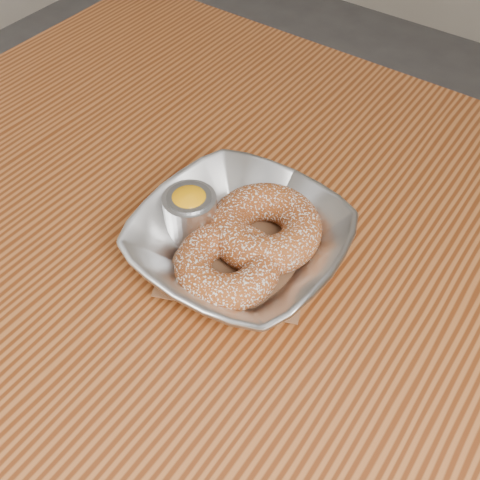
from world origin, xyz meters
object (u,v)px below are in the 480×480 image
Objects in this scene: serving_bowl at (240,243)px; donut_back at (265,228)px; donut_front at (228,265)px; ramekin at (190,212)px; table at (299,324)px.

serving_bowl and donut_back have the same top height.
serving_bowl is at bearing 104.29° from donut_front.
donut_front is at bearing -22.11° from ramekin.
table is 0.19m from ramekin.
table is 5.75× the size of serving_bowl.
serving_bowl reaches higher than donut_front.
ramekin reaches higher than table.
ramekin reaches higher than donut_front.
donut_front is at bearing -93.30° from donut_back.
donut_front is at bearing -75.71° from serving_bowl.
table is 0.15m from donut_front.
serving_bowl is 1.99× the size of donut_front.
donut_back is at bearing 86.70° from donut_front.
ramekin is (-0.13, -0.03, 0.14)m from table.
donut_front is at bearing -134.14° from table.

